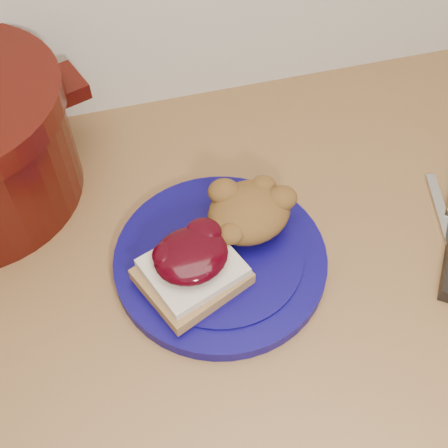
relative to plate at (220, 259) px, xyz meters
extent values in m
cube|color=beige|center=(0.04, 0.02, -0.48)|extent=(4.00, 0.60, 0.86)
cylinder|color=#0A0550|center=(0.00, 0.00, 0.00)|extent=(0.32, 0.32, 0.02)
cube|color=olive|center=(-0.04, -0.03, 0.02)|extent=(0.14, 0.13, 0.02)
cube|color=beige|center=(-0.04, -0.03, 0.04)|extent=(0.12, 0.12, 0.01)
ellipsoid|color=black|center=(-0.04, -0.02, 0.05)|extent=(0.10, 0.10, 0.03)
ellipsoid|color=brown|center=(0.04, 0.03, 0.04)|extent=(0.13, 0.12, 0.05)
cube|color=silver|center=(0.29, -0.02, -0.01)|extent=(0.06, 0.16, 0.00)
cube|color=#370A05|center=(-0.14, 0.25, 0.10)|extent=(0.06, 0.07, 0.02)
camera|label=1|loc=(-0.10, -0.37, 0.56)|focal=45.00mm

